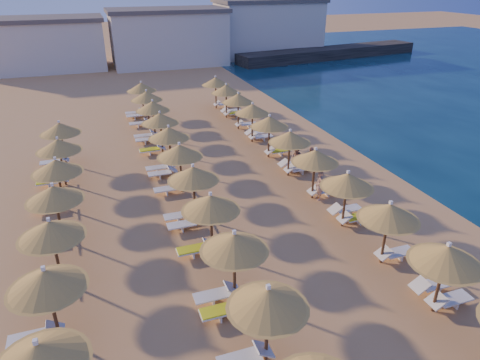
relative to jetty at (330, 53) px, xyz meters
name	(u,v)px	position (x,y,z in m)	size (l,w,h in m)	color
ground	(273,238)	(-27.31, -41.99, -0.75)	(220.00, 220.00, 0.00)	tan
jetty	(330,53)	(0.00, 0.00, 0.00)	(30.00, 4.00, 1.50)	black
hotel_blocks	(174,35)	(-22.50, 4.34, 2.95)	(47.33, 10.88, 8.10)	beige
parasol_row_east	(302,147)	(-23.64, -37.34, 1.71)	(2.57, 37.23, 3.01)	brown
parasol_row_west	(186,162)	(-30.33, -37.34, 1.71)	(2.57, 37.23, 3.01)	brown
parasol_row_inland	(54,194)	(-36.66, -38.92, 1.71)	(2.57, 21.48, 3.01)	brown
loungers	(219,197)	(-28.71, -37.79, -0.41)	(16.22, 35.29, 0.66)	white
beachgoer_a	(319,185)	(-23.40, -39.18, 0.10)	(0.62, 0.40, 1.69)	tan
beachgoer_b	(296,159)	(-22.98, -35.45, 0.10)	(0.83, 0.64, 1.70)	tan
beachgoer_c	(310,159)	(-22.03, -35.54, 0.04)	(0.93, 0.39, 1.59)	tan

